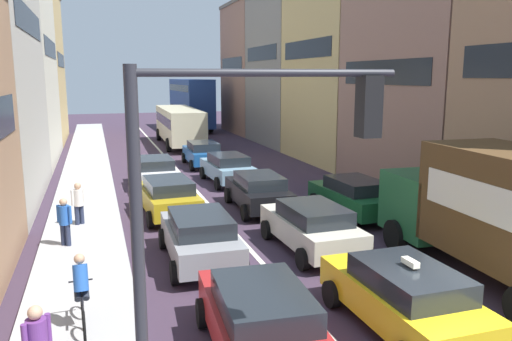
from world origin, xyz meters
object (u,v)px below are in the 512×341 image
(bus_mid_queue_primary, at_px, (179,123))
(bus_far_queue_secondary, at_px, (191,102))
(sedan_left_lane_third, at_px, (168,196))
(traffic_light_pole, at_px, (235,197))
(wagon_left_lane_second, at_px, (200,236))
(sedan_centre_lane_fifth, at_px, (203,153))
(pedestrian_near_kerb, at_px, (65,220))
(removalist_box_truck, at_px, (499,210))
(coupe_centre_lane_fourth, at_px, (228,168))
(sedan_left_lane_fourth, at_px, (155,171))
(hatchback_centre_lane_third, at_px, (258,191))
(sedan_right_lane_behind_truck, at_px, (354,196))
(sedan_left_lane_front, at_px, (261,320))
(pedestrian_mid_sidewalk, at_px, (79,202))
(cyclist_on_sidewalk, at_px, (82,294))
(sedan_centre_lane_second, at_px, (312,226))
(taxi_centre_lane_front, at_px, (404,296))

(bus_mid_queue_primary, height_order, bus_far_queue_secondary, bus_far_queue_secondary)
(sedan_left_lane_third, xyz_separation_m, bus_mid_queue_primary, (3.73, 20.21, 0.96))
(traffic_light_pole, bearing_deg, wagon_left_lane_second, 82.26)
(sedan_centre_lane_fifth, distance_m, pedestrian_near_kerb, 15.26)
(removalist_box_truck, bearing_deg, bus_far_queue_secondary, 3.13)
(pedestrian_near_kerb, bearing_deg, bus_far_queue_secondary, 19.33)
(sedan_centre_lane_fifth, xyz_separation_m, bus_far_queue_secondary, (3.27, 21.35, 2.03))
(coupe_centre_lane_fourth, bearing_deg, sedan_left_lane_fourth, 86.20)
(hatchback_centre_lane_third, height_order, sedan_right_lane_behind_truck, same)
(sedan_left_lane_front, distance_m, bus_far_queue_secondary, 43.14)
(hatchback_centre_lane_third, height_order, coupe_centre_lane_fourth, same)
(removalist_box_truck, relative_size, pedestrian_mid_sidewalk, 4.70)
(sedan_left_lane_front, relative_size, cyclist_on_sidewalk, 2.55)
(traffic_light_pole, bearing_deg, sedan_left_lane_fourth, 86.91)
(wagon_left_lane_second, distance_m, sedan_left_lane_third, 5.31)
(wagon_left_lane_second, bearing_deg, bus_far_queue_secondary, -8.82)
(sedan_centre_lane_second, xyz_separation_m, cyclist_on_sidewalk, (-6.69, -3.24, 0.05))
(removalist_box_truck, xyz_separation_m, pedestrian_mid_sidewalk, (-10.53, 8.47, -1.03))
(pedestrian_near_kerb, relative_size, pedestrian_mid_sidewalk, 1.00)
(coupe_centre_lane_fourth, height_order, sedan_left_lane_fourth, same)
(sedan_left_lane_third, bearing_deg, sedan_left_lane_fourth, -4.69)
(sedan_centre_lane_fifth, bearing_deg, cyclist_on_sidewalk, 161.80)
(sedan_left_lane_fourth, relative_size, bus_far_queue_secondary, 0.41)
(taxi_centre_lane_front, xyz_separation_m, sedan_centre_lane_second, (0.21, 5.29, -0.00))
(bus_mid_queue_primary, bearing_deg, pedestrian_near_kerb, 163.64)
(removalist_box_truck, xyz_separation_m, sedan_centre_lane_second, (-3.59, 3.74, -1.18))
(traffic_light_pole, height_order, hatchback_centre_lane_third, traffic_light_pole)
(sedan_centre_lane_second, bearing_deg, wagon_left_lane_second, 87.83)
(sedan_left_lane_third, relative_size, bus_mid_queue_primary, 0.42)
(sedan_centre_lane_second, xyz_separation_m, bus_mid_queue_primary, (0.04, 25.56, 0.96))
(wagon_left_lane_second, bearing_deg, sedan_centre_lane_fifth, -10.76)
(sedan_left_lane_front, height_order, wagon_left_lane_second, same)
(sedan_centre_lane_second, bearing_deg, sedan_left_lane_third, 33.17)
(bus_mid_queue_primary, bearing_deg, sedan_left_lane_fourth, 167.56)
(sedan_left_lane_front, distance_m, hatchback_centre_lane_third, 11.04)
(coupe_centre_lane_fourth, height_order, pedestrian_mid_sidewalk, pedestrian_mid_sidewalk)
(cyclist_on_sidewalk, bearing_deg, pedestrian_near_kerb, 3.03)
(sedan_left_lane_fourth, distance_m, cyclist_on_sidewalk, 14.31)
(bus_far_queue_secondary, bearing_deg, sedan_left_lane_third, 166.46)
(sedan_left_lane_third, height_order, bus_mid_queue_primary, bus_mid_queue_primary)
(wagon_left_lane_second, distance_m, pedestrian_near_kerb, 4.47)
(sedan_centre_lane_second, height_order, coupe_centre_lane_fourth, same)
(hatchback_centre_lane_third, distance_m, sedan_right_lane_behind_truck, 3.79)
(bus_mid_queue_primary, xyz_separation_m, pedestrian_near_kerb, (-7.34, -23.16, -0.81))
(traffic_light_pole, xyz_separation_m, removalist_box_truck, (8.14, 3.97, -1.84))
(taxi_centre_lane_front, height_order, hatchback_centre_lane_third, taxi_centre_lane_front)
(sedan_centre_lane_fifth, xyz_separation_m, pedestrian_mid_sidewalk, (-6.82, -11.14, 0.15))
(sedan_left_lane_front, distance_m, coupe_centre_lane_fourth, 16.38)
(traffic_light_pole, height_order, pedestrian_near_kerb, traffic_light_pole)
(hatchback_centre_lane_third, height_order, bus_far_queue_secondary, bus_far_queue_secondary)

